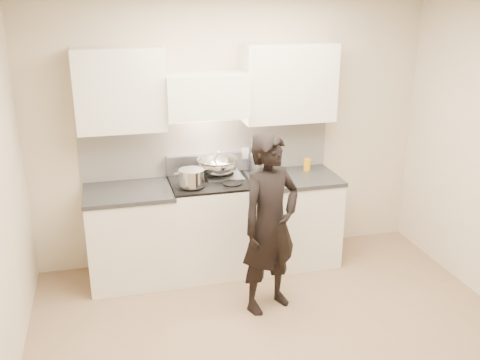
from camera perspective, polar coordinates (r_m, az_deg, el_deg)
name	(u,v)px	position (r m, az deg, el deg)	size (l,w,h in m)	color
ground_plane	(285,348)	(4.44, 4.82, -17.44)	(4.00, 4.00, 0.00)	#896B4E
room_shell	(268,141)	(4.03, 2.96, 4.17)	(4.04, 3.54, 2.70)	beige
stove	(211,225)	(5.32, -3.12, -4.85)	(0.76, 0.65, 0.96)	silver
counter_right	(290,218)	(5.53, 5.36, -4.09)	(0.92, 0.67, 0.92)	silver
counter_left	(131,235)	(5.25, -11.54, -5.76)	(0.82, 0.67, 0.92)	silver
wok	(218,164)	(5.24, -2.39, 1.72)	(0.41, 0.50, 0.33)	#BCBCBD
stock_pot	(192,178)	(4.95, -5.19, 0.25)	(0.34, 0.27, 0.16)	#BCBCBD
utensil_crock	(255,161)	(5.44, 1.58, 2.01)	(0.14, 0.14, 0.36)	#AEB2C6
spice_jar	(266,169)	(5.39, 2.83, 1.13)	(0.04, 0.04, 0.09)	orange
oil_glass	(307,165)	(5.53, 7.18, 1.64)	(0.07, 0.07, 0.13)	#C48613
person	(270,224)	(4.56, 3.22, -4.72)	(0.58, 0.38, 1.59)	black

